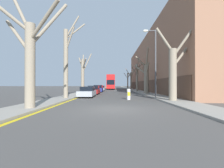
% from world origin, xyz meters
% --- Properties ---
extents(ground_plane, '(300.00, 300.00, 0.00)m').
position_xyz_m(ground_plane, '(0.00, 0.00, 0.00)').
color(ground_plane, '#4C4947').
extents(sidewalk_left, '(2.36, 120.00, 0.12)m').
position_xyz_m(sidewalk_left, '(-5.47, 50.00, 0.06)').
color(sidewalk_left, gray).
rests_on(sidewalk_left, ground).
extents(sidewalk_right, '(2.36, 120.00, 0.12)m').
position_xyz_m(sidewalk_right, '(5.47, 50.00, 0.06)').
color(sidewalk_right, gray).
rests_on(sidewalk_right, ground).
extents(building_facade_right, '(10.08, 45.64, 11.76)m').
position_xyz_m(building_facade_right, '(11.64, 25.85, 5.87)').
color(building_facade_right, '#93664C').
rests_on(building_facade_right, ground).
extents(kerb_line_stripe, '(0.24, 120.00, 0.01)m').
position_xyz_m(kerb_line_stripe, '(-4.11, 50.00, 0.00)').
color(kerb_line_stripe, yellow).
rests_on(kerb_line_stripe, ground).
extents(street_tree_left_0, '(4.48, 2.65, 7.81)m').
position_xyz_m(street_tree_left_0, '(-5.02, -0.35, 3.35)').
color(street_tree_left_0, gray).
rests_on(street_tree_left_0, ground).
extents(street_tree_left_1, '(1.86, 3.03, 9.00)m').
position_xyz_m(street_tree_left_1, '(-4.97, 6.54, 4.15)').
color(street_tree_left_1, gray).
rests_on(street_tree_left_1, ground).
extents(street_tree_left_2, '(2.28, 2.96, 6.62)m').
position_xyz_m(street_tree_left_2, '(-4.93, 14.51, 3.20)').
color(street_tree_left_2, gray).
rests_on(street_tree_left_2, ground).
extents(street_tree_right_0, '(3.57, 1.32, 6.58)m').
position_xyz_m(street_tree_right_0, '(5.32, 4.07, 2.82)').
color(street_tree_right_0, gray).
rests_on(street_tree_right_0, ground).
extents(street_tree_right_1, '(2.29, 2.80, 7.13)m').
position_xyz_m(street_tree_right_1, '(5.10, 14.55, 2.88)').
color(street_tree_right_1, gray).
rests_on(street_tree_right_1, ground).
extents(street_tree_right_2, '(3.99, 3.78, 7.52)m').
position_xyz_m(street_tree_right_2, '(5.30, 24.69, 3.70)').
color(street_tree_right_2, gray).
rests_on(street_tree_right_2, ground).
extents(street_tree_right_3, '(2.97, 2.74, 6.69)m').
position_xyz_m(street_tree_right_3, '(5.14, 36.52, 3.15)').
color(street_tree_right_3, gray).
rests_on(street_tree_right_3, ground).
extents(street_tree_right_4, '(3.12, 2.19, 6.52)m').
position_xyz_m(street_tree_right_4, '(5.24, 47.46, 3.41)').
color(street_tree_right_4, gray).
rests_on(street_tree_right_4, ground).
extents(double_decker_bus, '(2.51, 11.02, 4.54)m').
position_xyz_m(double_decker_bus, '(-0.98, 39.71, 2.57)').
color(double_decker_bus, red).
rests_on(double_decker_bus, ground).
extents(parked_car_0, '(1.71, 3.97, 1.26)m').
position_xyz_m(parked_car_0, '(-3.21, 8.94, 0.61)').
color(parked_car_0, '#9EA3AD').
rests_on(parked_car_0, ground).
extents(parked_car_1, '(1.76, 4.37, 1.35)m').
position_xyz_m(parked_car_1, '(-3.21, 14.48, 0.64)').
color(parked_car_1, maroon).
rests_on(parked_car_1, ground).
extents(parked_car_2, '(1.83, 4.60, 1.43)m').
position_xyz_m(parked_car_2, '(-3.21, 21.29, 0.68)').
color(parked_car_2, navy).
rests_on(parked_car_2, ground).
extents(parked_car_3, '(1.86, 4.16, 1.26)m').
position_xyz_m(parked_car_3, '(-3.21, 27.81, 0.61)').
color(parked_car_3, '#9EA3AD').
rests_on(parked_car_3, ground).
extents(lamp_post, '(1.40, 0.20, 7.63)m').
position_xyz_m(lamp_post, '(4.54, 7.38, 4.27)').
color(lamp_post, '#4C4F54').
rests_on(lamp_post, ground).
extents(traffic_bollard, '(0.34, 0.35, 1.08)m').
position_xyz_m(traffic_bollard, '(1.50, 5.73, 0.54)').
color(traffic_bollard, white).
rests_on(traffic_bollard, ground).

